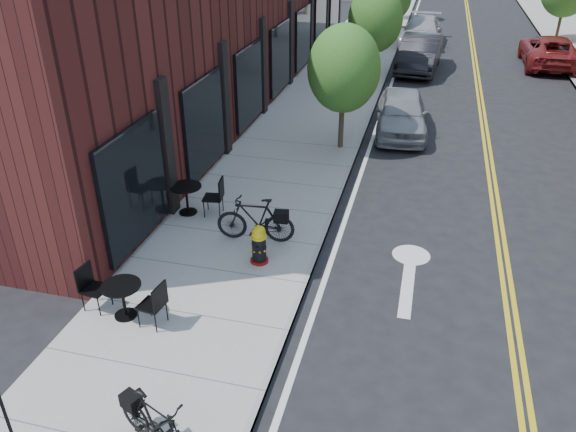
% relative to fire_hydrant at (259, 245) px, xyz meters
% --- Properties ---
extents(ground, '(120.00, 120.00, 0.00)m').
position_rel_fire_hydrant_xyz_m(ground, '(1.18, -2.02, -0.55)').
color(ground, black).
rests_on(ground, ground).
extents(sidewalk_near, '(4.00, 70.00, 0.12)m').
position_rel_fire_hydrant_xyz_m(sidewalk_near, '(-0.82, 7.98, -0.49)').
color(sidewalk_near, '#9E9B93').
rests_on(sidewalk_near, ground).
extents(building_near, '(5.00, 28.00, 7.00)m').
position_rel_fire_hydrant_xyz_m(building_near, '(-5.32, 11.98, 2.95)').
color(building_near, '#3F1514').
rests_on(building_near, ground).
extents(tree_near_a, '(2.20, 2.20, 3.81)m').
position_rel_fire_hydrant_xyz_m(tree_near_a, '(0.58, 6.98, 2.06)').
color(tree_near_a, '#382B1E').
rests_on(tree_near_a, sidewalk_near).
extents(tree_near_b, '(2.30, 2.30, 3.98)m').
position_rel_fire_hydrant_xyz_m(tree_near_b, '(0.58, 14.98, 2.17)').
color(tree_near_b, '#382B1E').
rests_on(tree_near_b, sidewalk_near).
extents(fire_hydrant, '(0.52, 0.52, 0.90)m').
position_rel_fire_hydrant_xyz_m(fire_hydrant, '(0.00, 0.00, 0.00)').
color(fire_hydrant, maroon).
rests_on(fire_hydrant, sidewalk_near).
extents(bicycle_left, '(1.84, 0.68, 1.08)m').
position_rel_fire_hydrant_xyz_m(bicycle_left, '(-0.34, 0.84, 0.11)').
color(bicycle_left, black).
rests_on(bicycle_left, sidewalk_near).
extents(bicycle_right, '(1.63, 1.02, 0.95)m').
position_rel_fire_hydrant_xyz_m(bicycle_right, '(0.02, -4.92, 0.05)').
color(bicycle_right, black).
rests_on(bicycle_right, sidewalk_near).
extents(bistro_set_b, '(1.72, 0.82, 0.91)m').
position_rel_fire_hydrant_xyz_m(bistro_set_b, '(-1.90, -2.38, 0.03)').
color(bistro_set_b, black).
rests_on(bistro_set_b, sidewalk_near).
extents(bistro_set_c, '(1.83, 0.88, 0.97)m').
position_rel_fire_hydrant_xyz_m(bistro_set_c, '(-2.38, 1.67, 0.06)').
color(bistro_set_c, black).
rests_on(bistro_set_c, sidewalk_near).
extents(parked_car_a, '(2.01, 4.29, 1.42)m').
position_rel_fire_hydrant_xyz_m(parked_car_a, '(2.30, 9.07, 0.16)').
color(parked_car_a, gray).
rests_on(parked_car_a, ground).
extents(parked_car_b, '(2.04, 5.01, 1.62)m').
position_rel_fire_hydrant_xyz_m(parked_car_b, '(2.48, 17.67, 0.26)').
color(parked_car_b, black).
rests_on(parked_car_b, ground).
extents(parked_car_c, '(2.27, 5.19, 1.49)m').
position_rel_fire_hydrant_xyz_m(parked_car_c, '(2.31, 23.40, 0.20)').
color(parked_car_c, '#B6B5BB').
rests_on(parked_car_c, ground).
extents(parked_car_far, '(2.46, 5.29, 1.47)m').
position_rel_fire_hydrant_xyz_m(parked_car_far, '(8.53, 20.06, 0.19)').
color(parked_car_far, maroon).
rests_on(parked_car_far, ground).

